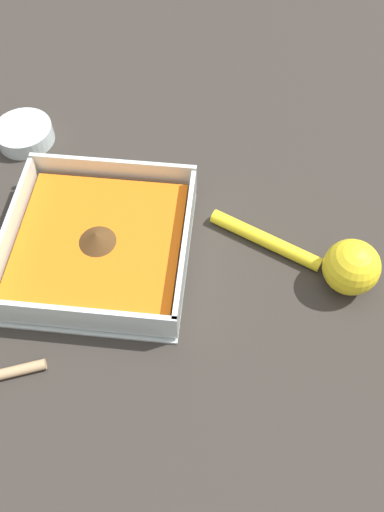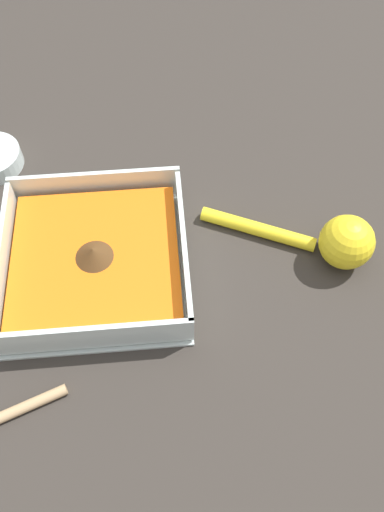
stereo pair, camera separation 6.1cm
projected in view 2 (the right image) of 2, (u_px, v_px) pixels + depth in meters
ground_plane at (69, 272)px, 0.63m from camera, size 4.00×4.00×0.00m
square_dish at (96, 260)px, 0.62m from camera, size 0.22×0.22×0.06m
lemon_squeezer at (333, 240)px, 0.62m from camera, size 0.21×0.12×0.07m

